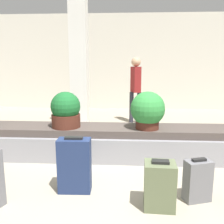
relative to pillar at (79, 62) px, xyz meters
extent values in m
plane|color=#9E937F|center=(0.88, -3.10, -1.60)|extent=(18.00, 18.00, 0.00)
cube|color=beige|center=(0.88, 2.77, 0.00)|extent=(18.00, 0.06, 3.20)
cube|color=gray|center=(0.88, -1.86, -1.40)|extent=(6.65, 0.79, 0.40)
cube|color=#4C423D|center=(0.88, -1.86, -1.14)|extent=(6.38, 0.63, 0.12)
cube|color=silver|center=(0.00, 0.00, 0.00)|extent=(0.39, 0.39, 3.20)
cube|color=#5B6647|center=(1.50, -3.38, -1.34)|extent=(0.35, 0.29, 0.52)
cube|color=black|center=(1.50, -3.38, -1.06)|extent=(0.19, 0.10, 0.03)
cube|color=navy|center=(0.50, -3.08, -1.26)|extent=(0.40, 0.22, 0.67)
cube|color=black|center=(0.50, -3.08, -0.91)|extent=(0.22, 0.08, 0.03)
cube|color=slate|center=(1.95, -3.21, -1.36)|extent=(0.33, 0.25, 0.48)
cube|color=black|center=(1.95, -3.21, -1.10)|extent=(0.17, 0.10, 0.03)
cylinder|color=#4C2319|center=(0.12, -1.93, -0.97)|extent=(0.47, 0.47, 0.22)
sphere|color=#195B28|center=(0.12, -1.93, -0.73)|extent=(0.49, 0.49, 0.49)
cylinder|color=#4C2319|center=(1.46, -1.96, -0.99)|extent=(0.37, 0.37, 0.18)
sphere|color=#2D7F38|center=(1.46, -1.96, -0.75)|extent=(0.55, 0.55, 0.55)
cylinder|color=#282833|center=(1.25, 0.62, -1.19)|extent=(0.11, 0.11, 0.83)
cylinder|color=#282833|center=(1.45, 0.62, -1.19)|extent=(0.11, 0.11, 0.83)
cube|color=maroon|center=(1.35, 0.62, -0.44)|extent=(0.28, 0.36, 0.66)
sphere|color=tan|center=(1.35, 0.62, 0.00)|extent=(0.24, 0.24, 0.24)
camera|label=1|loc=(1.13, -5.92, -0.03)|focal=40.00mm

